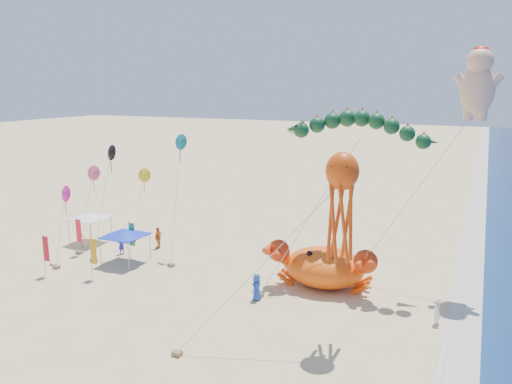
% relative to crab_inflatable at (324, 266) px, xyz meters
% --- Properties ---
extents(ground, '(320.00, 320.00, 0.00)m').
position_rel_crab_inflatable_xyz_m(ground, '(-2.78, -2.95, -1.47)').
color(ground, '#D1B784').
rests_on(ground, ground).
extents(foam_strip, '(320.00, 320.00, 0.00)m').
position_rel_crab_inflatable_xyz_m(foam_strip, '(9.22, -2.95, -1.46)').
color(foam_strip, silver).
rests_on(foam_strip, ground).
extents(crab_inflatable, '(7.60, 4.94, 3.33)m').
position_rel_crab_inflatable_xyz_m(crab_inflatable, '(0.00, 0.00, 0.00)').
color(crab_inflatable, '#F4530C').
rests_on(crab_inflatable, ground).
extents(dragon_kite, '(10.09, 6.75, 11.81)m').
position_rel_crab_inflatable_xyz_m(dragon_kite, '(1.62, 1.60, 9.24)').
color(dragon_kite, '#0F391D').
rests_on(dragon_kite, ground).
extents(cherub_kite, '(8.48, 3.81, 16.29)m').
position_rel_crab_inflatable_xyz_m(cherub_kite, '(8.68, 4.30, 12.55)').
color(cherub_kite, '#F1B493').
rests_on(cherub_kite, ground).
extents(octopus_kite, '(8.12, 6.33, 10.43)m').
position_rel_crab_inflatable_xyz_m(octopus_kite, '(2.83, -6.80, 6.46)').
color(octopus_kite, '#D6420B').
rests_on(octopus_kite, ground).
extents(canopy_blue, '(3.24, 3.24, 2.71)m').
position_rel_crab_inflatable_xyz_m(canopy_blue, '(-15.59, -2.08, 0.97)').
color(canopy_blue, gray).
rests_on(canopy_blue, ground).
extents(canopy_white, '(3.08, 3.08, 2.71)m').
position_rel_crab_inflatable_xyz_m(canopy_white, '(-21.90, 0.83, 0.97)').
color(canopy_white, gray).
rests_on(canopy_white, ground).
extents(feather_flags, '(5.38, 5.58, 3.20)m').
position_rel_crab_inflatable_xyz_m(feather_flags, '(-17.65, -3.96, 0.55)').
color(feather_flags, gray).
rests_on(feather_flags, ground).
extents(beachgoers, '(30.31, 7.19, 1.89)m').
position_rel_crab_inflatable_xyz_m(beachgoers, '(-11.12, -1.00, -0.60)').
color(beachgoers, white).
rests_on(beachgoers, ground).
extents(small_kites, '(9.24, 11.99, 10.01)m').
position_rel_crab_inflatable_xyz_m(small_kites, '(-18.26, 0.58, 4.87)').
color(small_kites, gold).
rests_on(small_kites, ground).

